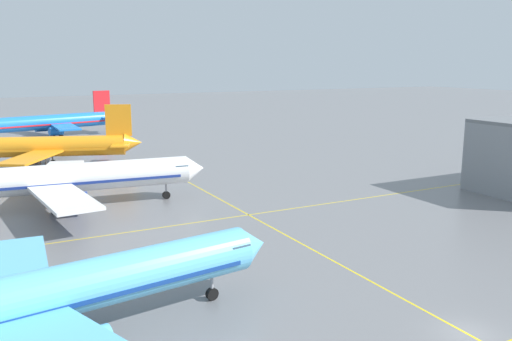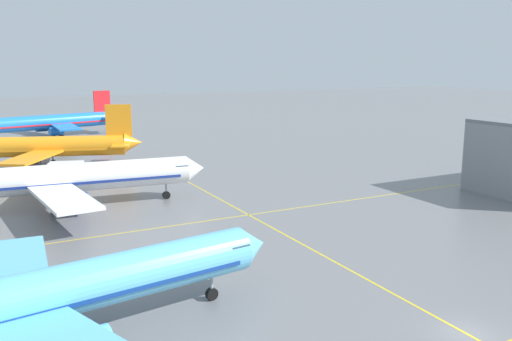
{
  "view_description": "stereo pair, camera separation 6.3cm",
  "coord_description": "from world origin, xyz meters",
  "px_view_note": "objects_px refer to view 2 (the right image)",
  "views": [
    {
      "loc": [
        -29.0,
        -23.66,
        18.48
      ],
      "look_at": [
        2.32,
        36.19,
        4.97
      ],
      "focal_mm": 37.76,
      "sensor_mm": 36.0,
      "label": 1
    },
    {
      "loc": [
        -28.95,
        -23.69,
        18.48
      ],
      "look_at": [
        2.32,
        36.19,
        4.97
      ],
      "focal_mm": 37.76,
      "sensor_mm": 36.0,
      "label": 2
    }
  ],
  "objects_px": {
    "airliner_third_row": "(41,147)",
    "airliner_far_left_stand": "(51,122)",
    "airliner_second_row": "(64,179)",
    "airliner_front_gate": "(48,295)"
  },
  "relations": [
    {
      "from": "airliner_front_gate",
      "to": "airliner_far_left_stand",
      "type": "height_order",
      "value": "airliner_far_left_stand"
    },
    {
      "from": "airliner_second_row",
      "to": "airliner_third_row",
      "type": "relative_size",
      "value": 1.05
    },
    {
      "from": "airliner_front_gate",
      "to": "airliner_second_row",
      "type": "distance_m",
      "value": 36.58
    },
    {
      "from": "airliner_second_row",
      "to": "airliner_far_left_stand",
      "type": "height_order",
      "value": "airliner_second_row"
    },
    {
      "from": "airliner_far_left_stand",
      "to": "airliner_second_row",
      "type": "bearing_deg",
      "value": -95.85
    },
    {
      "from": "airliner_second_row",
      "to": "airliner_far_left_stand",
      "type": "xyz_separation_m",
      "value": [
        7.43,
        72.6,
        -0.06
      ]
    },
    {
      "from": "airliner_front_gate",
      "to": "airliner_far_left_stand",
      "type": "bearing_deg",
      "value": 82.81
    },
    {
      "from": "airliner_front_gate",
      "to": "airliner_third_row",
      "type": "relative_size",
      "value": 0.99
    },
    {
      "from": "airliner_third_row",
      "to": "airliner_far_left_stand",
      "type": "bearing_deg",
      "value": 80.52
    },
    {
      "from": "airliner_third_row",
      "to": "airliner_far_left_stand",
      "type": "xyz_separation_m",
      "value": [
        7.05,
        42.21,
        0.02
      ]
    }
  ]
}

